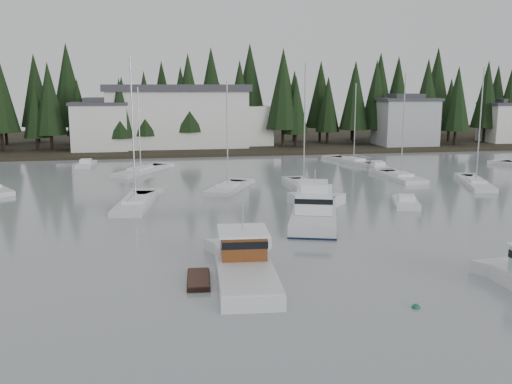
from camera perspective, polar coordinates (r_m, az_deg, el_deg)
ground at (r=24.74m, az=13.08°, el=-16.94°), size 260.00×260.00×0.00m
far_shore_land at (r=117.95m, az=-5.65°, el=5.11°), size 240.00×54.00×1.00m
conifer_treeline at (r=107.04m, az=-5.19°, el=4.55°), size 200.00×22.00×20.00m
house_west at (r=99.69m, az=-15.31°, el=6.46°), size 9.54×7.42×8.75m
house_east_a at (r=108.08m, az=14.68°, el=6.92°), size 10.60×8.48×9.25m
house_east_b at (r=120.62m, az=23.88°, el=6.48°), size 9.54×7.42×8.25m
harbor_inn at (r=102.73m, az=-6.72°, el=7.50°), size 29.50×11.50×10.90m
lobster_boat_brown at (r=34.28m, az=-1.29°, el=-7.67°), size 5.58×10.18×4.92m
cabin_cruiser_center at (r=48.43m, az=5.84°, el=-2.01°), size 7.01×12.38×5.08m
sailboat_1 at (r=76.36m, az=-11.44°, el=1.96°), size 7.62×10.53×11.64m
sailboat_2 at (r=85.31m, az=9.74°, el=2.92°), size 5.40×10.18×12.11m
sailboat_3 at (r=64.17m, az=4.78°, el=0.54°), size 2.63×8.23×14.28m
sailboat_4 at (r=55.53m, az=-11.93°, el=-1.27°), size 4.44×10.75×14.55m
sailboat_5 at (r=70.09m, az=21.11°, el=0.70°), size 5.53×10.35×13.81m
sailboat_9 at (r=71.95m, az=14.27°, el=1.33°), size 3.17×8.85×13.27m
sailboat_10 at (r=62.43m, az=-2.83°, el=0.25°), size 6.02×8.61×12.47m
runabout_1 at (r=56.20m, az=14.78°, el=-1.20°), size 3.68×5.48×1.42m
runabout_3 at (r=84.04m, az=-16.63°, el=2.56°), size 2.53×5.36×1.42m
runabout_4 at (r=80.05m, az=12.11°, el=2.39°), size 3.01×7.15×1.42m
mooring_buoy_green at (r=31.17m, az=15.69°, el=-11.10°), size 0.45×0.45×0.45m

